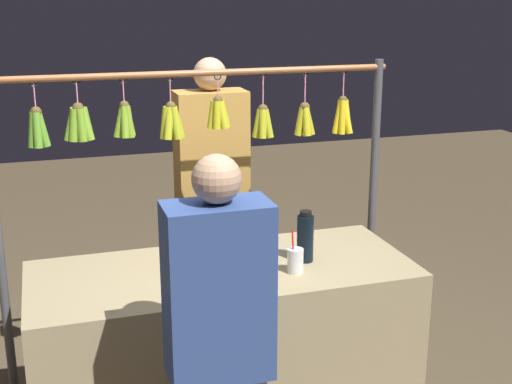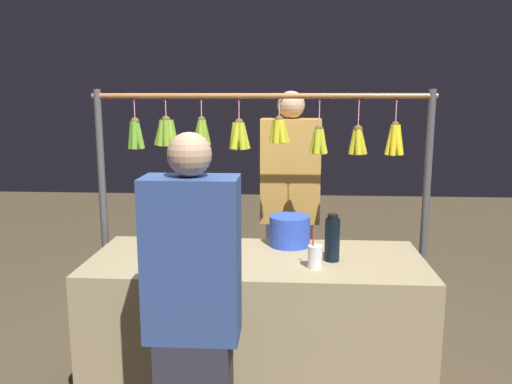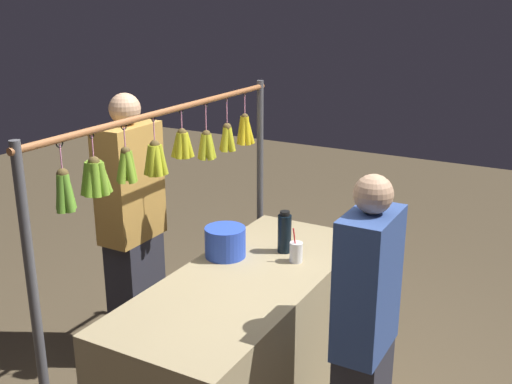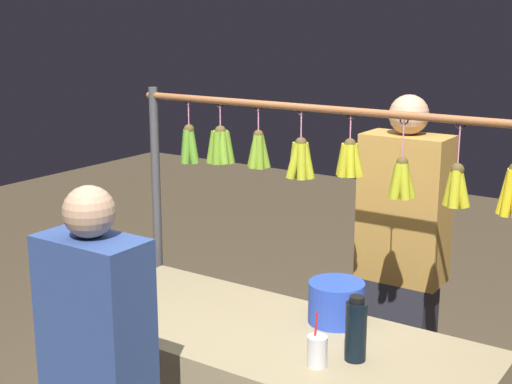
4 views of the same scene
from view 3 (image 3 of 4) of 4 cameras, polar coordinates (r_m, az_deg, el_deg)
The scene contains 7 objects.
market_counter at distance 3.45m, azimuth -0.88°, elevation -13.98°, with size 1.75×0.72×0.82m, color tan.
display_rack at distance 3.31m, azimuth -7.94°, elevation 0.62°, with size 2.01×0.13×1.70m.
water_bottle at distance 3.51m, azimuth 2.65°, elevation -3.76°, with size 0.08×0.08×0.24m.
blue_bucket at distance 3.46m, azimuth -2.85°, elevation -4.63°, with size 0.23×0.23×0.17m, color blue.
drink_cup at distance 3.41m, azimuth 3.72°, elevation -5.54°, with size 0.07×0.07×0.20m.
vendor_person at distance 3.86m, azimuth -11.29°, elevation -3.71°, with size 0.40×0.22×1.69m.
customer_person at distance 2.86m, azimuth 9.96°, elevation -13.49°, with size 0.36×0.20×1.53m.
Camera 3 is at (2.54, 1.47, 2.23)m, focal length 43.37 mm.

